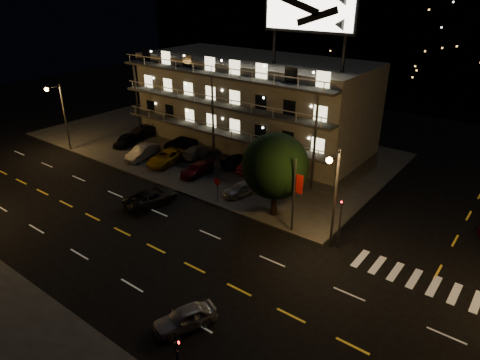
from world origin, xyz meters
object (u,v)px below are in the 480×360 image
Objects in this scene: lot_car_4 at (241,189)px; road_car_west at (152,197)px; tree at (275,168)px; road_car_east at (185,318)px; lot_car_2 at (167,157)px; lot_car_7 at (198,151)px.

road_car_west reaches higher than lot_car_4.
lot_car_4 is 8.36m from road_car_west.
tree is 1.93× the size of road_car_east.
tree is at bearing 125.32° from road_car_east.
road_car_west is (-9.95, -5.02, -3.79)m from tree.
tree is 1.42× the size of lot_car_2.
tree reaches higher than road_car_west.
tree reaches higher than lot_car_7.
road_car_west is (-5.52, -6.27, -0.07)m from lot_car_4.
lot_car_7 is at bearing 157.01° from tree.
tree is 16.29m from lot_car_2.
tree is at bearing -17.97° from lot_car_2.
tree is 5.92m from lot_car_4.
lot_car_2 is 1.36× the size of road_car_east.
road_car_west is (-13.12, 9.31, 0.06)m from road_car_east.
lot_car_2 is at bearing 161.26° from road_car_east.
road_car_west is at bearing 106.84° from lot_car_7.
lot_car_4 is at bearing -123.65° from road_car_west.
lot_car_4 is at bearing -15.10° from lot_car_2.
road_car_east is (3.17, -14.33, -3.85)m from tree.
road_car_east is at bearing -50.81° from lot_car_2.
tree is at bearing 2.13° from lot_car_4.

